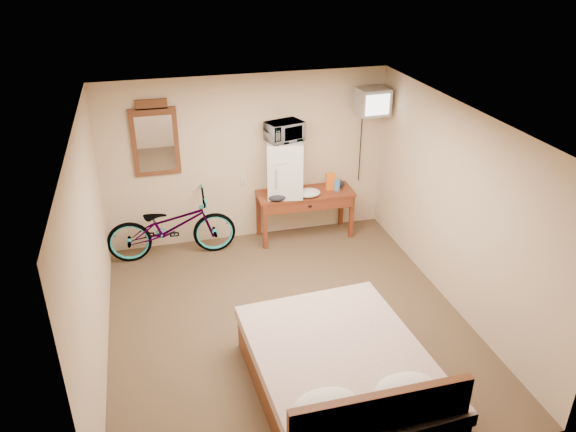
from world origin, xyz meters
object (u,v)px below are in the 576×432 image
object	(u,v)px
desk	(306,200)
bed	(343,376)
blue_cup	(337,186)
crt_television	(372,102)
bicycle	(172,226)
microwave	(284,131)
mini_fridge	(284,168)
wall_mirror	(155,139)

from	to	relation	value
desk	bed	size ratio (longest dim) A/B	0.65
bed	desk	bearing A→B (deg)	79.73
blue_cup	bed	bearing A→B (deg)	-108.14
crt_television	bicycle	size ratio (longest dim) A/B	0.31
crt_television	bicycle	bearing A→B (deg)	-178.60
bicycle	bed	distance (m)	3.61
microwave	crt_television	world-z (taller)	crt_television
mini_fridge	microwave	world-z (taller)	microwave
wall_mirror	bed	bearing A→B (deg)	-67.74
bed	wall_mirror	bearing A→B (deg)	112.26
desk	mini_fridge	distance (m)	0.62
microwave	wall_mirror	xyz separation A→B (m)	(-1.78, 0.24, -0.04)
mini_fridge	microwave	size ratio (longest dim) A/B	1.67
desk	mini_fridge	bearing A→B (deg)	174.14
mini_fridge	wall_mirror	size ratio (longest dim) A/B	0.77
microwave	blue_cup	xyz separation A→B (m)	(0.80, -0.06, -0.90)
microwave	bed	distance (m)	3.70
microwave	bed	bearing A→B (deg)	-111.69
microwave	bicycle	xyz separation A→B (m)	(-1.69, -0.08, -1.24)
mini_fridge	desk	bearing A→B (deg)	-5.86
microwave	crt_television	distance (m)	1.35
crt_television	wall_mirror	bearing A→B (deg)	175.37
mini_fridge	microwave	xyz separation A→B (m)	(0.00, 0.00, 0.56)
bed	mini_fridge	bearing A→B (deg)	85.11
mini_fridge	bed	distance (m)	3.52
mini_fridge	bicycle	world-z (taller)	mini_fridge
mini_fridge	blue_cup	xyz separation A→B (m)	(0.80, -0.06, -0.34)
desk	blue_cup	world-z (taller)	blue_cup
wall_mirror	bicycle	xyz separation A→B (m)	(0.09, -0.32, -1.20)
blue_cup	wall_mirror	distance (m)	2.74
wall_mirror	bicycle	distance (m)	1.25
crt_television	bicycle	world-z (taller)	crt_television
crt_television	bed	xyz separation A→B (m)	(-1.60, -3.39, -1.77)
desk	crt_television	world-z (taller)	crt_television
blue_cup	desk	bearing A→B (deg)	176.42
wall_mirror	bicycle	world-z (taller)	wall_mirror
mini_fridge	crt_television	world-z (taller)	crt_television
crt_television	wall_mirror	distance (m)	3.12
blue_cup	crt_television	bearing A→B (deg)	6.19
blue_cup	wall_mirror	world-z (taller)	wall_mirror
microwave	crt_television	xyz separation A→B (m)	(1.31, -0.01, 0.34)
desk	crt_television	distance (m)	1.73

